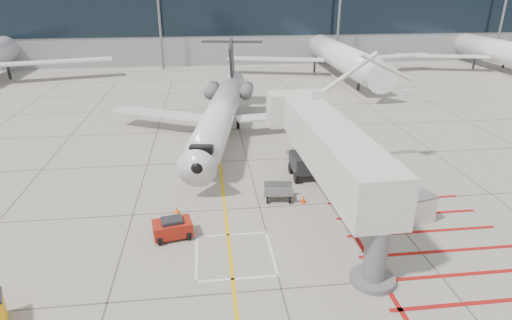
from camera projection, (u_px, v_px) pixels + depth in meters
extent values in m
plane|color=gray|center=(269.00, 242.00, 23.86)|extent=(260.00, 260.00, 0.00)
cone|color=orange|center=(177.00, 210.00, 26.80)|extent=(0.33, 0.33, 0.46)
cone|color=red|center=(303.00, 199.00, 28.08)|extent=(0.35, 0.35, 0.49)
cube|color=gray|center=(267.00, 17.00, 86.50)|extent=(180.00, 28.00, 14.00)
cube|color=black|center=(279.00, 17.00, 73.23)|extent=(180.00, 0.10, 6.00)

